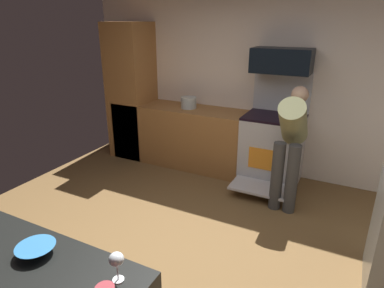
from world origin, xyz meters
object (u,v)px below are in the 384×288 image
at_px(mixing_bowl_small, 36,250).
at_px(oven_range, 272,147).
at_px(stock_pot, 189,103).
at_px(person_cook, 291,140).
at_px(microwave, 282,61).
at_px(wine_glass_mid, 116,260).

bearing_deg(mixing_bowl_small, oven_range, 80.56).
distance_m(oven_range, stock_pot, 1.37).
bearing_deg(person_cook, mixing_bowl_small, -107.47).
relative_size(oven_range, person_cook, 1.06).
bearing_deg(oven_range, microwave, 90.00).
xyz_separation_m(oven_range, mixing_bowl_small, (-0.54, -3.26, 0.42)).
distance_m(person_cook, mixing_bowl_small, 2.86).
bearing_deg(wine_glass_mid, stock_pot, 111.56).
relative_size(oven_range, microwave, 2.01).
bearing_deg(stock_pot, microwave, 3.57).
height_order(person_cook, stock_pot, person_cook).
distance_m(oven_range, mixing_bowl_small, 3.33).
xyz_separation_m(microwave, mixing_bowl_small, (-0.54, -3.35, -0.72)).
bearing_deg(person_cook, wine_glass_mid, -96.93).
xyz_separation_m(microwave, person_cook, (0.32, -0.62, -0.80)).
bearing_deg(wine_glass_mid, oven_range, 89.85).
bearing_deg(wine_glass_mid, microwave, 89.86).
xyz_separation_m(oven_range, microwave, (0.00, 0.10, 1.14)).
relative_size(mixing_bowl_small, stock_pot, 0.94).
bearing_deg(microwave, oven_range, -90.00).
distance_m(oven_range, wine_glass_mid, 3.25).
height_order(person_cook, mixing_bowl_small, person_cook).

